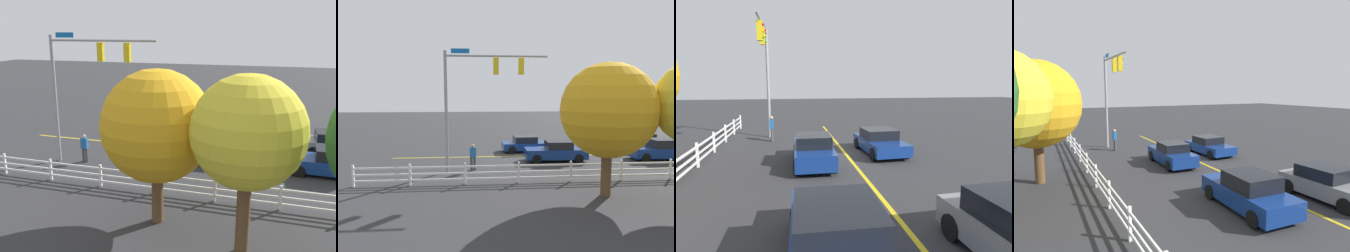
{
  "view_description": "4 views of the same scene",
  "coord_description": "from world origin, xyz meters",
  "views": [
    {
      "loc": [
        -6.92,
        22.5,
        7.67
      ],
      "look_at": [
        -0.26,
        0.71,
        1.67
      ],
      "focal_mm": 39.32,
      "sensor_mm": 36.0,
      "label": 1
    },
    {
      "loc": [
        3.4,
        23.07,
        4.81
      ],
      "look_at": [
        1.44,
        0.15,
        2.38
      ],
      "focal_mm": 32.51,
      "sensor_mm": 36.0,
      "label": 2
    },
    {
      "loc": [
        -14.94,
        2.89,
        3.72
      ],
      "look_at": [
        1.0,
        -0.17,
        1.33
      ],
      "focal_mm": 30.15,
      "sensor_mm": 36.0,
      "label": 3
    },
    {
      "loc": [
        -18.87,
        9.51,
        4.79
      ],
      "look_at": [
        0.68,
        -0.2,
        2.06
      ],
      "focal_mm": 31.53,
      "sensor_mm": 36.0,
      "label": 4
    }
  ],
  "objects": [
    {
      "name": "car_1",
      "position": [
        -2.03,
        1.87,
        0.68
      ],
      "size": [
        4.41,
        1.9,
        1.45
      ],
      "rotation": [
        0.0,
        0.0,
        -0.02
      ],
      "color": "navy",
      "rests_on": "ground_plane"
    },
    {
      "name": "car_2",
      "position": [
        -9.86,
        2.07,
        0.72
      ],
      "size": [
        4.47,
        2.03,
        1.52
      ],
      "rotation": [
        0.0,
        0.0,
        -0.04
      ],
      "color": "navy",
      "rests_on": "ground_plane"
    },
    {
      "name": "white_rail_fence",
      "position": [
        -3.0,
        7.05,
        0.6
      ],
      "size": [
        26.1,
        0.1,
        1.15
      ],
      "color": "white",
      "rests_on": "ground_plane"
    },
    {
      "name": "pedestrian",
      "position": [
        3.88,
        4.1,
        0.93
      ],
      "size": [
        0.41,
        0.27,
        1.69
      ],
      "rotation": [
        0.0,
        0.0,
        1.59
      ],
      "color": "#3F3F42",
      "rests_on": "ground_plane"
    },
    {
      "name": "signal_assembly",
      "position": [
        3.66,
        4.33,
        5.23
      ],
      "size": [
        6.32,
        0.38,
        7.52
      ],
      "color": "gray",
      "rests_on": "ground_plane"
    },
    {
      "name": "ground_plane",
      "position": [
        0.0,
        0.0,
        0.0
      ],
      "size": [
        120.0,
        120.0,
        0.0
      ],
      "primitive_type": "plane",
      "color": "#2D2D30"
    },
    {
      "name": "car_3",
      "position": [
        -0.47,
        -1.88,
        0.63
      ],
      "size": [
        4.25,
        2.12,
        1.31
      ],
      "rotation": [
        0.0,
        0.0,
        3.19
      ],
      "color": "navy",
      "rests_on": "ground_plane"
    },
    {
      "name": "lane_center_stripe",
      "position": [
        -4.0,
        0.0,
        0.0
      ],
      "size": [
        28.0,
        0.16,
        0.01
      ],
      "primitive_type": "cube",
      "color": "gold",
      "rests_on": "ground_plane"
    }
  ]
}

